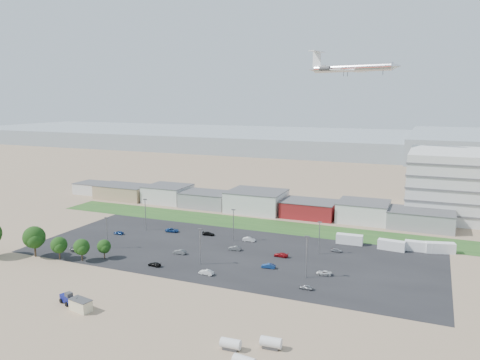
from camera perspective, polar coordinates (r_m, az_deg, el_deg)
The scene contains 38 objects.
ground at distance 125.38m, azimuth -7.14°, elevation -11.14°, with size 700.00×700.00×0.00m, color #806852.
parking_lot at distance 139.99m, azimuth -1.22°, elevation -8.77°, with size 120.00×50.00×0.01m, color black.
grass_strip at distance 170.10m, azimuth 1.63°, elevation -5.36°, with size 160.00×16.00×0.02m, color #244D1D.
hills_backdrop at distance 418.47m, azimuth 20.09°, elevation 3.82°, with size 700.00×200.00×9.00m, color gray, non-canonical shape.
building_row at distance 192.52m, azimuth -1.04°, elevation -2.32°, with size 170.00×20.00×8.00m, color silver, non-canonical shape.
portable_shed at distance 109.03m, azimuth -18.85°, elevation -14.22°, with size 5.11×2.65×2.57m, color beige, non-canonical shape.
telehandler at distance 113.45m, azimuth -20.30°, elevation -13.29°, with size 6.62×2.21×2.76m, color #0B105F, non-canonical shape.
storage_tank_nw at distance 89.70m, azimuth -1.15°, elevation -19.32°, with size 3.72×1.86×2.23m, color silver, non-canonical shape.
storage_tank_ne at distance 90.16m, azimuth 3.79°, elevation -19.13°, with size 3.89×1.94×2.33m, color silver, non-canonical shape.
box_trailer_a at distance 150.90m, azimuth 13.20°, elevation -7.04°, with size 8.08×2.53×3.03m, color silver, non-canonical shape.
box_trailer_b at distance 148.53m, azimuth 17.98°, elevation -7.57°, with size 7.87×2.46×2.95m, color silver, non-canonical shape.
box_trailer_c at distance 150.25m, azimuth 20.93°, elevation -7.55°, with size 7.79×2.43×2.92m, color silver, non-canonical shape.
box_trailer_d at distance 150.87m, azimuth 23.22°, elevation -7.60°, with size 8.25×2.58×3.09m, color silver, non-canonical shape.
tree_left at distance 147.02m, azimuth -23.79°, elevation -6.66°, with size 6.74×6.74×10.10m, color black, non-canonical shape.
tree_mid at distance 142.39m, azimuth -21.19°, elevation -7.59°, with size 4.92×4.92×7.38m, color black, non-canonical shape.
tree_right at distance 138.85m, azimuth -18.75°, elevation -7.93°, with size 4.78×4.78×7.16m, color black, non-canonical shape.
tree_near at distance 139.28m, azimuth -16.24°, elevation -7.94°, with size 4.14×4.14×6.20m, color black, non-canonical shape.
lightpole_front_l at distance 147.50m, azimuth -15.90°, elevation -6.22°, with size 1.13×0.47×9.65m, color slate, non-canonical shape.
lightpole_front_m at distance 129.15m, azimuth -4.88°, elevation -8.09°, with size 1.18×0.49×10.04m, color slate, non-canonical shape.
lightpole_front_r at distance 120.60m, azimuth 8.12°, elevation -9.27°, with size 1.28×0.54×10.92m, color slate, non-canonical shape.
lightpole_back_l at distance 164.23m, azimuth -11.45°, elevation -4.16°, with size 1.29×0.54×10.92m, color slate, non-canonical shape.
lightpole_back_m at distance 149.21m, azimuth -0.81°, elevation -5.52°, with size 1.21×0.50×10.28m, color slate, non-canonical shape.
lightpole_back_r at distance 138.92m, azimuth 9.64°, elevation -6.97°, with size 1.14×0.47×9.68m, color slate, non-canonical shape.
airliner at distance 204.22m, azimuth 13.51°, elevation 13.15°, with size 41.27×28.14×12.19m, color silver, non-canonical shape.
parked_car_0 at distance 124.68m, azimuth 10.18°, elevation -11.07°, with size 1.83×3.97×1.10m, color silver.
parked_car_1 at distance 127.50m, azimuth 3.48°, elevation -10.41°, with size 1.32×3.78×1.25m, color navy.
parked_car_2 at distance 115.31m, azimuth 8.06°, elevation -12.80°, with size 1.30×3.24×1.10m, color #A5A5AA.
parked_car_3 at distance 130.69m, azimuth -10.39°, elevation -10.08°, with size 1.55×3.80×1.10m, color black.
parked_car_4 at distance 139.25m, azimuth -7.37°, elevation -8.68°, with size 1.36×3.90×1.29m, color #595B5E.
parked_car_5 at distance 162.35m, azimuth -14.58°, elevation -6.23°, with size 1.39×3.45×1.18m, color navy.
parked_car_6 at distance 156.40m, azimuth -3.87°, elevation -6.54°, with size 1.67×4.11×1.19m, color black.
parked_car_7 at distance 141.36m, azimuth -0.64°, elevation -8.31°, with size 1.34×3.85×1.27m, color #595B5E.
parked_car_8 at distance 142.87m, azimuth 11.67°, elevation -8.36°, with size 1.30×3.23×1.10m, color #A5A5AA.
parked_car_9 at distance 161.51m, azimuth -8.27°, elevation -6.07°, with size 2.11×4.58×1.27m, color navy.
parked_car_10 at distance 148.09m, azimuth -19.28°, elevation -8.05°, with size 1.69×4.16×1.21m, color #595B5E.
parked_car_11 at distance 149.78m, azimuth 1.10°, elevation -7.25°, with size 1.39×3.99×1.31m, color silver.
parked_car_12 at distance 136.27m, azimuth 5.02°, elevation -9.07°, with size 1.70×4.17×1.21m, color maroon.
parked_car_13 at distance 123.18m, azimuth -4.13°, elevation -11.15°, with size 1.38×3.96×1.31m, color silver.
Camera 1 is at (58.98, -101.07, 45.00)m, focal length 35.00 mm.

